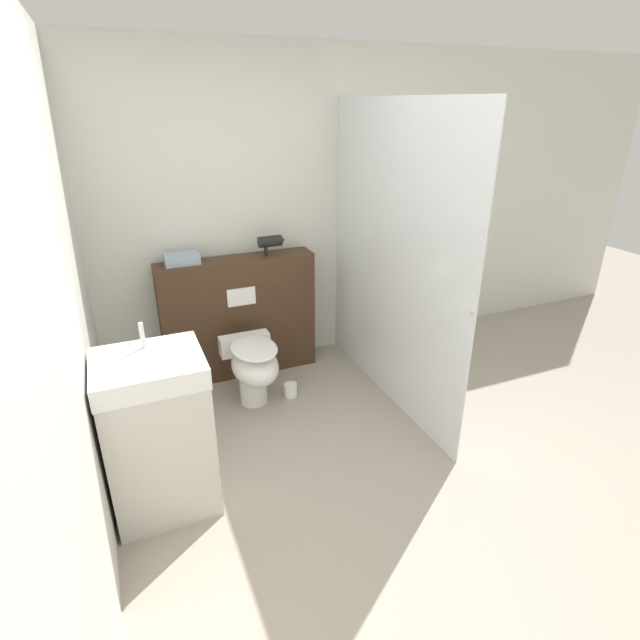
# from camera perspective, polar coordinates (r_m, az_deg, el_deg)

# --- Properties ---
(ground_plane) EXTENTS (12.00, 12.00, 0.00)m
(ground_plane) POSITION_cam_1_polar(r_m,az_deg,el_deg) (3.01, 6.31, -20.17)
(ground_plane) COLOR #9E9384
(wall_back) EXTENTS (8.00, 0.06, 2.50)m
(wall_back) POSITION_cam_1_polar(r_m,az_deg,el_deg) (4.07, -6.56, 11.82)
(wall_back) COLOR silver
(wall_back) RESTS_ON ground_plane
(wall_side_left) EXTENTS (0.06, 8.00, 2.50)m
(wall_side_left) POSITION_cam_1_polar(r_m,az_deg,el_deg) (2.05, -27.97, -3.08)
(wall_side_left) COLOR silver
(wall_side_left) RESTS_ON ground_plane
(partition_panel) EXTENTS (1.22, 0.23, 0.98)m
(partition_panel) POSITION_cam_1_polar(r_m,az_deg,el_deg) (4.05, -9.19, 0.33)
(partition_panel) COLOR #3D2819
(partition_panel) RESTS_ON ground_plane
(shower_glass) EXTENTS (0.04, 1.82, 2.11)m
(shower_glass) POSITION_cam_1_polar(r_m,az_deg,el_deg) (3.53, 8.23, 6.65)
(shower_glass) COLOR silver
(shower_glass) RESTS_ON ground_plane
(toilet) EXTENTS (0.38, 0.56, 0.50)m
(toilet) POSITION_cam_1_polar(r_m,az_deg,el_deg) (3.66, -7.62, -5.21)
(toilet) COLOR white
(toilet) RESTS_ON ground_plane
(sink_vanity) EXTENTS (0.54, 0.47, 1.05)m
(sink_vanity) POSITION_cam_1_polar(r_m,az_deg,el_deg) (2.85, -17.97, -12.25)
(sink_vanity) COLOR beige
(sink_vanity) RESTS_ON ground_plane
(hair_drier) EXTENTS (0.21, 0.09, 0.15)m
(hair_drier) POSITION_cam_1_polar(r_m,az_deg,el_deg) (3.91, -5.62, 8.92)
(hair_drier) COLOR black
(hair_drier) RESTS_ON partition_panel
(folded_towel) EXTENTS (0.25, 0.16, 0.08)m
(folded_towel) POSITION_cam_1_polar(r_m,az_deg,el_deg) (3.82, -15.52, 6.74)
(folded_towel) COLOR #8C9EAD
(folded_towel) RESTS_ON partition_panel
(spare_toilet_roll) EXTENTS (0.10, 0.10, 0.10)m
(spare_toilet_roll) POSITION_cam_1_polar(r_m,az_deg,el_deg) (3.87, -3.39, -7.97)
(spare_toilet_roll) COLOR white
(spare_toilet_roll) RESTS_ON ground_plane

